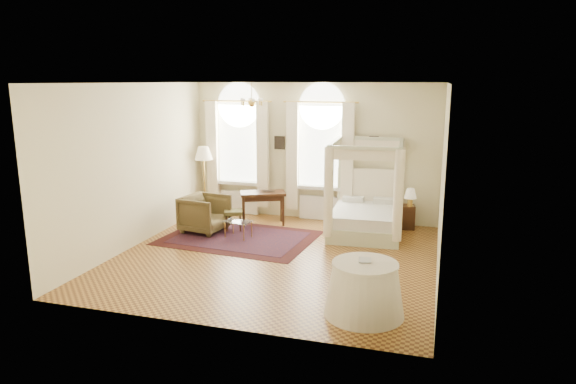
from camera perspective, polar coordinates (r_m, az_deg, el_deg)
name	(u,v)px	position (r m, az deg, el deg)	size (l,w,h in m)	color
ground	(276,257)	(10.02, -1.36, -7.19)	(6.00, 6.00, 0.00)	#AA7831
room_walls	(275,155)	(9.55, -1.42, 4.08)	(6.00, 6.00, 6.00)	beige
window_left	(238,156)	(12.94, -5.52, 3.99)	(1.62, 0.27, 3.29)	white
window_right	(320,160)	(12.31, 3.60, 3.60)	(1.62, 0.27, 3.29)	white
chandelier	(252,102)	(10.89, -4.05, 9.97)	(0.51, 0.45, 0.50)	gold
wall_pictures	(317,142)	(12.38, 3.22, 5.53)	(2.54, 0.03, 0.39)	black
canopy_bed	(366,214)	(11.41, 8.62, -2.42)	(1.67, 2.01, 2.07)	beige
nightstand	(406,217)	(12.10, 12.95, -2.71)	(0.38, 0.35, 0.55)	#34190E
nightstand_lamp	(410,195)	(11.91, 13.44, -0.28)	(0.28, 0.28, 0.41)	gold
writing_desk	(263,197)	(12.06, -2.81, -0.53)	(1.18, 0.92, 0.78)	#34190E
laptop	(269,191)	(12.09, -2.10, 0.12)	(0.29, 0.19, 0.02)	black
stool	(233,214)	(11.71, -6.09, -2.40)	(0.53, 0.53, 0.46)	#4C4620
armchair	(205,214)	(11.66, -9.23, -2.40)	(0.89, 0.92, 0.84)	#4A3C1F
coffee_table	(238,223)	(11.13, -5.56, -3.41)	(0.62, 0.49, 0.38)	white
floor_lamp	(204,157)	(12.96, -9.35, 3.90)	(0.45, 0.45, 1.74)	gold
oriental_rug	(239,238)	(11.21, -5.44, -5.07)	(3.35, 2.54, 0.01)	#39100D
side_table	(364,289)	(7.62, 8.49, -10.64)	(1.17, 1.17, 0.80)	white
book	(359,260)	(7.54, 7.88, -7.48)	(0.18, 0.24, 0.02)	black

